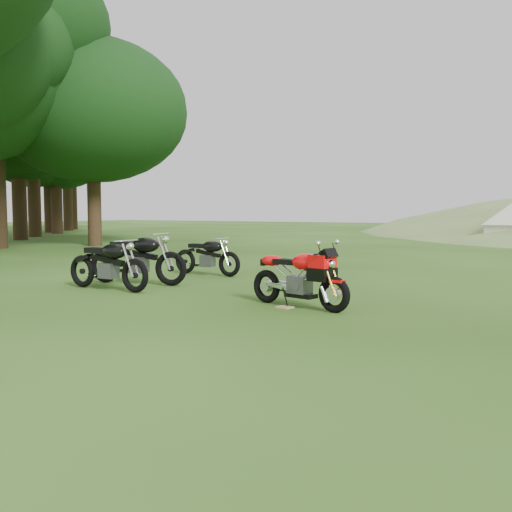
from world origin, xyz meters
The scene contains 7 objects.
ground centered at (0.00, 0.00, 0.00)m, with size 120.00×120.00×0.00m, color #23420E.
treeline centered at (-20.00, 15.00, 0.00)m, with size 28.00×32.00×14.00m, color black, non-canonical shape.
sport_motorcycle centered at (0.15, 1.97, 0.52)m, with size 1.74×0.43×1.04m, color #EF080B, non-canonical shape.
plywood_board centered at (-0.02, 1.82, 0.01)m, with size 0.23×0.19×0.02m, color tan.
vintage_moto_a centered at (-3.70, 1.80, 0.50)m, with size 1.90×0.44×1.00m, color black, non-canonical shape.
vintage_moto_c centered at (-3.81, 2.69, 0.55)m, with size 2.08×0.48×1.09m, color black, non-canonical shape.
vintage_moto_d centered at (-3.59, 4.70, 0.46)m, with size 1.74×0.40×0.92m, color black, non-canonical shape.
Camera 1 is at (4.05, -5.62, 1.46)m, focal length 40.00 mm.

